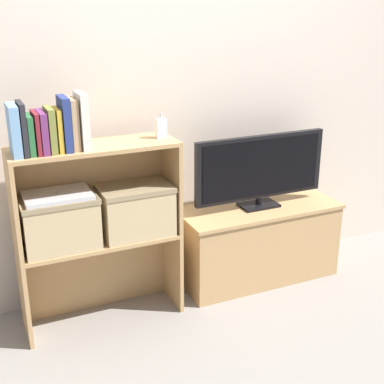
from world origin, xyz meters
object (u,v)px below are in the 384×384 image
(book_plum, at_px, (42,132))
(book_olive, at_px, (50,130))
(baby_monitor, at_px, (161,128))
(storage_basket_right, at_px, (136,208))
(book_skyblue, at_px, (14,130))
(storage_basket_left, at_px, (60,220))
(tv, at_px, (260,169))
(book_mustard, at_px, (58,130))
(book_charcoal, at_px, (23,129))
(laptop, at_px, (57,195))
(book_ivory, at_px, (82,121))
(book_tan, at_px, (73,124))
(book_maroon, at_px, (36,133))
(book_forest, at_px, (29,135))
(tv_stand, at_px, (257,241))
(book_navy, at_px, (65,124))

(book_plum, xyz_separation_m, book_olive, (0.04, 0.00, 0.01))
(baby_monitor, relative_size, storage_basket_right, 0.35)
(book_skyblue, bearing_deg, storage_basket_left, 5.44)
(tv, xyz_separation_m, book_mustard, (-1.12, -0.08, 0.35))
(book_charcoal, xyz_separation_m, laptop, (0.12, 0.02, -0.33))
(book_olive, distance_m, book_ivory, 0.15)
(tv, xyz_separation_m, book_ivory, (-1.01, -0.08, 0.38))
(book_olive, distance_m, book_tan, 0.10)
(book_maroon, bearing_deg, book_olive, 0.00)
(tv, relative_size, book_forest, 4.63)
(book_charcoal, bearing_deg, book_tan, 0.00)
(book_charcoal, relative_size, book_mustard, 1.20)
(book_tan, bearing_deg, tv, 4.51)
(book_skyblue, xyz_separation_m, laptop, (0.16, 0.02, -0.33))
(book_forest, height_order, book_plum, book_plum)
(baby_monitor, height_order, laptop, baby_monitor)
(book_tan, bearing_deg, book_olive, 180.00)
(laptop, bearing_deg, storage_basket_left, 0.00)
(tv_stand, bearing_deg, tv, -90.00)
(tv_stand, xyz_separation_m, book_tan, (-1.05, -0.08, 0.82))
(book_forest, xyz_separation_m, storage_basket_right, (0.48, 0.02, -0.43))
(book_charcoal, relative_size, storage_basket_right, 0.65)
(book_maroon, bearing_deg, book_skyblue, 180.00)
(tv_stand, height_order, book_mustard, book_mustard)
(tv_stand, xyz_separation_m, storage_basket_left, (-1.15, -0.07, 0.36))
(storage_basket_left, height_order, laptop, laptop)
(tv, height_order, storage_basket_left, tv)
(book_skyblue, xyz_separation_m, book_maroon, (0.09, 0.00, -0.02))
(storage_basket_left, bearing_deg, book_charcoal, -172.98)
(tv, height_order, book_forest, book_forest)
(book_mustard, xyz_separation_m, book_navy, (0.03, 0.00, 0.02))
(tv_stand, xyz_separation_m, book_navy, (-1.09, -0.08, 0.83))
(book_skyblue, relative_size, book_plum, 1.21)
(laptop, bearing_deg, storage_basket_right, 0.00)
(book_plum, bearing_deg, baby_monitor, 3.03)
(book_mustard, bearing_deg, book_forest, 180.00)
(book_plum, xyz_separation_m, book_mustard, (0.07, 0.00, 0.00))
(storage_basket_right, bearing_deg, storage_basket_left, 180.00)
(tv, relative_size, book_mustard, 4.16)
(book_charcoal, xyz_separation_m, book_mustard, (0.15, 0.00, -0.02))
(tv_stand, height_order, tv, tv)
(book_olive, bearing_deg, storage_basket_left, 67.56)
(tv, xyz_separation_m, book_maroon, (-1.22, -0.08, 0.35))
(book_skyblue, height_order, storage_basket_right, book_skyblue)
(tv_stand, distance_m, laptop, 1.25)
(book_skyblue, xyz_separation_m, book_navy, (0.22, 0.00, 0.01))
(book_navy, bearing_deg, book_olive, 180.00)
(book_navy, bearing_deg, book_tan, 0.00)
(book_tan, bearing_deg, book_navy, 180.00)
(book_plum, bearing_deg, storage_basket_right, 2.08)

